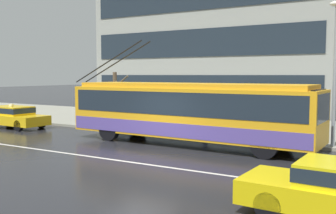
{
  "coord_description": "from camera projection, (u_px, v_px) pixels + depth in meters",
  "views": [
    {
      "loc": [
        8.6,
        -12.43,
        3.13
      ],
      "look_at": [
        -0.91,
        3.73,
        1.58
      ],
      "focal_mm": 41.82,
      "sensor_mm": 36.0,
      "label": 1
    }
  ],
  "objects": [
    {
      "name": "ground_plane",
      "position": [
        140.0,
        155.0,
        15.28
      ],
      "size": [
        160.0,
        160.0,
        0.0
      ],
      "primitive_type": "plane",
      "color": "#222227"
    },
    {
      "name": "sidewalk_slab",
      "position": [
        231.0,
        126.0,
        23.54
      ],
      "size": [
        80.0,
        10.0,
        0.14
      ],
      "primitive_type": "cube",
      "color": "gray",
      "rests_on": "ground_plane"
    },
    {
      "name": "lane_centre_line",
      "position": [
        121.0,
        161.0,
        14.24
      ],
      "size": [
        72.0,
        0.14,
        0.01
      ],
      "primitive_type": "cube",
      "color": "silver",
      "rests_on": "ground_plane"
    },
    {
      "name": "trolleybus",
      "position": [
        188.0,
        111.0,
        17.47
      ],
      "size": [
        12.35,
        2.93,
        4.75
      ],
      "color": "#EFA51A",
      "rests_on": "ground_plane"
    },
    {
      "name": "taxi_queued_behind_bus",
      "position": [
        13.0,
        116.0,
        23.21
      ],
      "size": [
        4.7,
        1.98,
        1.39
      ],
      "color": "yellow",
      "rests_on": "ground_plane"
    },
    {
      "name": "pedestrian_at_shelter",
      "position": [
        268.0,
        104.0,
        19.15
      ],
      "size": [
        1.2,
        1.2,
        1.98
      ],
      "color": "#484147",
      "rests_on": "sidewalk_slab"
    },
    {
      "name": "pedestrian_approaching_curb",
      "position": [
        139.0,
        100.0,
        22.57
      ],
      "size": [
        1.32,
        1.32,
        1.95
      ],
      "color": "#455340",
      "rests_on": "sidewalk_slab"
    },
    {
      "name": "pedestrian_walking_past",
      "position": [
        204.0,
        100.0,
        21.06
      ],
      "size": [
        1.3,
        1.3,
        2.02
      ],
      "color": "#21304E",
      "rests_on": "sidewalk_slab"
    },
    {
      "name": "street_lamp",
      "position": [
        336.0,
        60.0,
        16.11
      ],
      "size": [
        0.6,
        0.32,
        6.01
      ],
      "color": "#8A939B",
      "rests_on": "sidewalk_slab"
    },
    {
      "name": "street_tree_bare",
      "position": [
        115.0,
        94.0,
        24.99
      ],
      "size": [
        1.99,
        1.66,
        3.16
      ],
      "color": "brown",
      "rests_on": "sidewalk_slab"
    }
  ]
}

